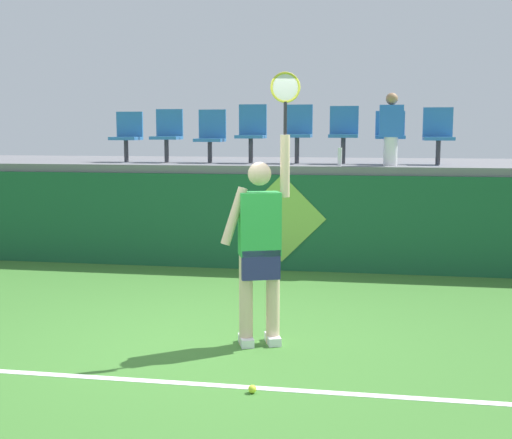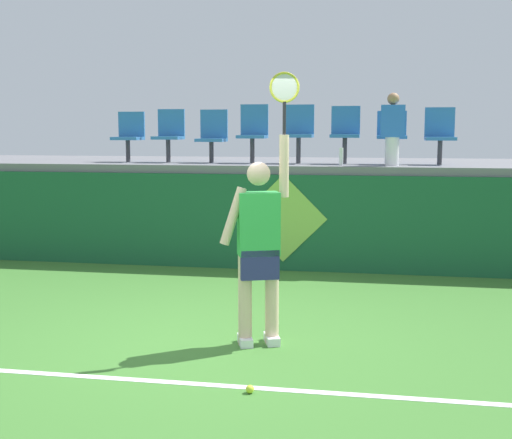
{
  "view_description": "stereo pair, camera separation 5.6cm",
  "coord_description": "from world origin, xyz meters",
  "px_view_note": "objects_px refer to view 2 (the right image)",
  "views": [
    {
      "loc": [
        1.44,
        -5.96,
        2.04
      ],
      "look_at": [
        0.23,
        1.25,
        1.05
      ],
      "focal_mm": 46.69,
      "sensor_mm": 36.0,
      "label": 1
    },
    {
      "loc": [
        1.5,
        -5.95,
        2.04
      ],
      "look_at": [
        0.23,
        1.25,
        1.05
      ],
      "focal_mm": 46.69,
      "sensor_mm": 36.0,
      "label": 2
    }
  ],
  "objects_px": {
    "stadium_chair_0": "(129,134)",
    "stadium_chair_3": "(253,131)",
    "stadium_chair_1": "(169,133)",
    "stadium_chair_4": "(299,130)",
    "tennis_player": "(259,243)",
    "tennis_ball": "(250,389)",
    "stadium_chair_2": "(213,134)",
    "water_bottle": "(341,157)",
    "stadium_chair_6": "(392,133)",
    "spectator_0": "(393,128)",
    "stadium_chair_5": "(345,131)",
    "stadium_chair_7": "(440,133)"
  },
  "relations": [
    {
      "from": "stadium_chair_2",
      "to": "stadium_chair_4",
      "type": "height_order",
      "value": "stadium_chair_4"
    },
    {
      "from": "stadium_chair_3",
      "to": "stadium_chair_7",
      "type": "height_order",
      "value": "stadium_chair_3"
    },
    {
      "from": "tennis_player",
      "to": "spectator_0",
      "type": "height_order",
      "value": "tennis_player"
    },
    {
      "from": "tennis_ball",
      "to": "stadium_chair_2",
      "type": "relative_size",
      "value": 0.08
    },
    {
      "from": "tennis_ball",
      "to": "stadium_chair_4",
      "type": "distance_m",
      "value": 5.83
    },
    {
      "from": "tennis_player",
      "to": "stadium_chair_1",
      "type": "height_order",
      "value": "tennis_player"
    },
    {
      "from": "stadium_chair_2",
      "to": "stadium_chair_3",
      "type": "height_order",
      "value": "stadium_chair_3"
    },
    {
      "from": "tennis_player",
      "to": "stadium_chair_1",
      "type": "relative_size",
      "value": 3.03
    },
    {
      "from": "stadium_chair_0",
      "to": "stadium_chair_2",
      "type": "xyz_separation_m",
      "value": [
        1.39,
        0.01,
        -0.0
      ]
    },
    {
      "from": "stadium_chair_1",
      "to": "spectator_0",
      "type": "bearing_deg",
      "value": -7.44
    },
    {
      "from": "stadium_chair_6",
      "to": "stadium_chair_3",
      "type": "bearing_deg",
      "value": 179.68
    },
    {
      "from": "tennis_ball",
      "to": "stadium_chair_0",
      "type": "distance_m",
      "value": 6.53
    },
    {
      "from": "stadium_chair_1",
      "to": "stadium_chair_4",
      "type": "xyz_separation_m",
      "value": [
        2.09,
        0.0,
        0.04
      ]
    },
    {
      "from": "stadium_chair_0",
      "to": "stadium_chair_1",
      "type": "bearing_deg",
      "value": 0.23
    },
    {
      "from": "stadium_chair_1",
      "to": "stadium_chair_3",
      "type": "xyz_separation_m",
      "value": [
        1.37,
        0.0,
        0.04
      ]
    },
    {
      "from": "stadium_chair_5",
      "to": "stadium_chair_7",
      "type": "xyz_separation_m",
      "value": [
        1.41,
        0.0,
        -0.03
      ]
    },
    {
      "from": "stadium_chair_2",
      "to": "stadium_chair_6",
      "type": "height_order",
      "value": "stadium_chair_2"
    },
    {
      "from": "tennis_ball",
      "to": "stadium_chair_6",
      "type": "bearing_deg",
      "value": 77.96
    },
    {
      "from": "stadium_chair_5",
      "to": "spectator_0",
      "type": "relative_size",
      "value": 0.84
    },
    {
      "from": "water_bottle",
      "to": "stadium_chair_6",
      "type": "height_order",
      "value": "stadium_chair_6"
    },
    {
      "from": "stadium_chair_3",
      "to": "stadium_chair_6",
      "type": "height_order",
      "value": "stadium_chair_3"
    },
    {
      "from": "tennis_player",
      "to": "stadium_chair_3",
      "type": "bearing_deg",
      "value": 101.01
    },
    {
      "from": "tennis_ball",
      "to": "stadium_chair_3",
      "type": "height_order",
      "value": "stadium_chair_3"
    },
    {
      "from": "tennis_player",
      "to": "spectator_0",
      "type": "bearing_deg",
      "value": 71.2
    },
    {
      "from": "stadium_chair_6",
      "to": "water_bottle",
      "type": "bearing_deg",
      "value": -136.04
    },
    {
      "from": "stadium_chair_1",
      "to": "water_bottle",
      "type": "bearing_deg",
      "value": -14.19
    },
    {
      "from": "stadium_chair_0",
      "to": "stadium_chair_6",
      "type": "bearing_deg",
      "value": -0.07
    },
    {
      "from": "stadium_chair_0",
      "to": "water_bottle",
      "type": "bearing_deg",
      "value": -11.45
    },
    {
      "from": "stadium_chair_0",
      "to": "stadium_chair_1",
      "type": "relative_size",
      "value": 0.96
    },
    {
      "from": "water_bottle",
      "to": "stadium_chair_0",
      "type": "xyz_separation_m",
      "value": [
        -3.45,
        0.7,
        0.32
      ]
    },
    {
      "from": "water_bottle",
      "to": "stadium_chair_4",
      "type": "height_order",
      "value": "stadium_chair_4"
    },
    {
      "from": "tennis_player",
      "to": "stadium_chair_6",
      "type": "relative_size",
      "value": 3.19
    },
    {
      "from": "stadium_chair_1",
      "to": "stadium_chair_2",
      "type": "height_order",
      "value": "stadium_chair_1"
    },
    {
      "from": "stadium_chair_0",
      "to": "stadium_chair_5",
      "type": "xyz_separation_m",
      "value": [
        3.47,
        0.0,
        0.05
      ]
    },
    {
      "from": "stadium_chair_0",
      "to": "stadium_chair_3",
      "type": "distance_m",
      "value": 2.04
    },
    {
      "from": "stadium_chair_1",
      "to": "stadium_chair_7",
      "type": "relative_size",
      "value": 0.99
    },
    {
      "from": "tennis_ball",
      "to": "stadium_chair_0",
      "type": "relative_size",
      "value": 0.08
    },
    {
      "from": "stadium_chair_6",
      "to": "stadium_chair_7",
      "type": "bearing_deg",
      "value": 0.68
    },
    {
      "from": "tennis_ball",
      "to": "spectator_0",
      "type": "bearing_deg",
      "value": 76.92
    },
    {
      "from": "stadium_chair_2",
      "to": "stadium_chair_5",
      "type": "xyz_separation_m",
      "value": [
        2.09,
        -0.0,
        0.05
      ]
    },
    {
      "from": "stadium_chair_4",
      "to": "stadium_chair_3",
      "type": "bearing_deg",
      "value": 179.8
    },
    {
      "from": "stadium_chair_2",
      "to": "stadium_chair_7",
      "type": "xyz_separation_m",
      "value": [
        3.49,
        -0.0,
        0.02
      ]
    },
    {
      "from": "stadium_chair_1",
      "to": "stadium_chair_4",
      "type": "relative_size",
      "value": 0.93
    },
    {
      "from": "tennis_player",
      "to": "spectator_0",
      "type": "distance_m",
      "value": 4.17
    },
    {
      "from": "stadium_chair_0",
      "to": "stadium_chair_3",
      "type": "relative_size",
      "value": 0.88
    },
    {
      "from": "stadium_chair_0",
      "to": "stadium_chair_4",
      "type": "bearing_deg",
      "value": 0.09
    },
    {
      "from": "tennis_player",
      "to": "stadium_chair_3",
      "type": "xyz_separation_m",
      "value": [
        -0.83,
        4.27,
        1.04
      ]
    },
    {
      "from": "stadium_chair_1",
      "to": "stadium_chair_0",
      "type": "bearing_deg",
      "value": -179.77
    },
    {
      "from": "tennis_player",
      "to": "tennis_ball",
      "type": "relative_size",
      "value": 38.8
    },
    {
      "from": "spectator_0",
      "to": "stadium_chair_4",
      "type": "bearing_deg",
      "value": 161.93
    }
  ]
}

